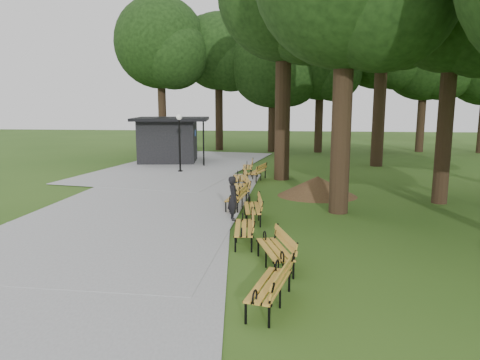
# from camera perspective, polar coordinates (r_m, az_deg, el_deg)

# --- Properties ---
(ground) EXTENTS (100.00, 100.00, 0.00)m
(ground) POSITION_cam_1_polar(r_m,az_deg,el_deg) (14.22, -0.64, -6.39)
(ground) COLOR #2B4F16
(ground) RESTS_ON ground
(path) EXTENTS (12.00, 38.00, 0.06)m
(path) POSITION_cam_1_polar(r_m,az_deg,el_deg) (17.90, -12.39, -3.11)
(path) COLOR #949497
(path) RESTS_ON ground
(person) EXTENTS (0.53, 0.65, 1.55)m
(person) POSITION_cam_1_polar(r_m,az_deg,el_deg) (15.08, -0.87, -2.41)
(person) COLOR black
(person) RESTS_ON ground
(kiosk) EXTENTS (5.29, 4.74, 3.01)m
(kiosk) POSITION_cam_1_polar(r_m,az_deg,el_deg) (30.40, -9.21, 5.10)
(kiosk) COLOR black
(kiosk) RESTS_ON ground
(lamp_post) EXTENTS (0.32, 0.32, 3.33)m
(lamp_post) POSITION_cam_1_polar(r_m,az_deg,el_deg) (25.76, -7.79, 6.24)
(lamp_post) COLOR black
(lamp_post) RESTS_ON ground
(dirt_mound) EXTENTS (2.86, 2.86, 0.87)m
(dirt_mound) POSITION_cam_1_polar(r_m,az_deg,el_deg) (19.44, 9.91, -0.78)
(dirt_mound) COLOR #47301C
(dirt_mound) RESTS_ON ground
(bench_0) EXTENTS (1.05, 2.00, 0.88)m
(bench_0) POSITION_cam_1_polar(r_m,az_deg,el_deg) (9.00, 3.79, -13.36)
(bench_0) COLOR gold
(bench_0) RESTS_ON ground
(bench_1) EXTENTS (1.16, 2.00, 0.88)m
(bench_1) POSITION_cam_1_polar(r_m,az_deg,el_deg) (11.02, 4.49, -8.92)
(bench_1) COLOR gold
(bench_1) RESTS_ON ground
(bench_2) EXTENTS (0.78, 1.94, 0.88)m
(bench_2) POSITION_cam_1_polar(r_m,az_deg,el_deg) (12.81, 0.51, -6.18)
(bench_2) COLOR gold
(bench_2) RESTS_ON ground
(bench_3) EXTENTS (0.87, 1.96, 0.88)m
(bench_3) POSITION_cam_1_polar(r_m,az_deg,el_deg) (15.17, 1.59, -3.63)
(bench_3) COLOR gold
(bench_3) RESTS_ON ground
(bench_4) EXTENTS (0.84, 1.96, 0.88)m
(bench_4) POSITION_cam_1_polar(r_m,az_deg,el_deg) (16.93, -0.46, -2.19)
(bench_4) COLOR gold
(bench_4) RESTS_ON ground
(bench_5) EXTENTS (0.99, 1.99, 0.88)m
(bench_5) POSITION_cam_1_polar(r_m,az_deg,el_deg) (18.81, 0.20, -0.97)
(bench_5) COLOR gold
(bench_5) RESTS_ON ground
(bench_6) EXTENTS (0.95, 1.98, 0.88)m
(bench_6) POSITION_cam_1_polar(r_m,az_deg,el_deg) (21.15, -0.01, 0.25)
(bench_6) COLOR gold
(bench_6) RESTS_ON ground
(bench_7) EXTENTS (1.07, 2.00, 0.88)m
(bench_7) POSITION_cam_1_polar(r_m,az_deg,el_deg) (23.02, 2.17, 1.03)
(bench_7) COLOR gold
(bench_7) RESTS_ON ground
(bench_8) EXTENTS (0.77, 1.94, 0.88)m
(bench_8) POSITION_cam_1_polar(r_m,az_deg,el_deg) (24.76, 0.98, 1.67)
(bench_8) COLOR gold
(bench_8) RESTS_ON ground
(lawn_tree_1) EXTENTS (5.36, 5.36, 10.45)m
(lawn_tree_1) POSITION_cam_1_polar(r_m,az_deg,el_deg) (19.57, 25.86, 19.90)
(lawn_tree_1) COLOR black
(lawn_tree_1) RESTS_ON ground
(lawn_tree_4) EXTENTS (6.11, 6.11, 12.30)m
(lawn_tree_4) POSITION_cam_1_polar(r_m,az_deg,el_deg) (29.82, 18.00, 19.39)
(lawn_tree_4) COLOR black
(lawn_tree_4) RESTS_ON ground
(tree_backdrop) EXTENTS (36.74, 9.38, 16.13)m
(tree_backdrop) POSITION_cam_1_polar(r_m,az_deg,el_deg) (37.16, 13.60, 15.94)
(tree_backdrop) COLOR black
(tree_backdrop) RESTS_ON ground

